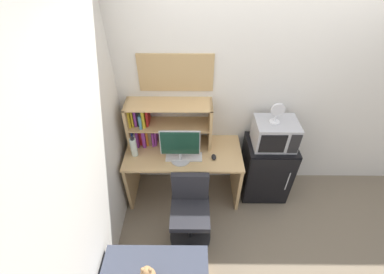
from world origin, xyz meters
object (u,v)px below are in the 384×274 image
at_px(water_bottle, 134,147).
at_px(desk_fan, 277,112).
at_px(keyboard, 184,157).
at_px(hutch_bookshelf, 156,123).
at_px(microwave, 275,134).
at_px(wall_corkboard, 176,73).
at_px(computer_mouse, 214,157).
at_px(monitor, 180,145).
at_px(mini_fridge, 266,169).
at_px(desk_chair, 190,214).

distance_m(water_bottle, desk_fan, 1.59).
bearing_deg(keyboard, hutch_bookshelf, 140.55).
height_order(water_bottle, microwave, microwave).
bearing_deg(wall_corkboard, computer_mouse, -43.76).
distance_m(monitor, mini_fridge, 1.19).
xyz_separation_m(mini_fridge, microwave, (0.00, 0.00, 0.56)).
relative_size(computer_mouse, mini_fridge, 0.11).
xyz_separation_m(microwave, desk_chair, (-0.94, -0.65, -0.58)).
xyz_separation_m(keyboard, microwave, (1.01, 0.15, 0.22)).
xyz_separation_m(computer_mouse, water_bottle, (-0.90, 0.05, 0.10)).
relative_size(keyboard, desk_fan, 1.70).
xyz_separation_m(keyboard, desk_fan, (0.98, 0.14, 0.51)).
bearing_deg(microwave, desk_fan, -172.16).
distance_m(hutch_bookshelf, wall_corkboard, 0.62).
relative_size(water_bottle, wall_corkboard, 0.32).
relative_size(hutch_bookshelf, microwave, 2.05).
bearing_deg(wall_corkboard, desk_chair, -80.16).
relative_size(hutch_bookshelf, desk_chair, 1.10).
relative_size(keyboard, mini_fridge, 0.50).
height_order(keyboard, water_bottle, water_bottle).
bearing_deg(computer_mouse, monitor, -176.18).
bearing_deg(desk_chair, desk_fan, 35.66).
relative_size(hutch_bookshelf, monitor, 2.20).
height_order(hutch_bookshelf, monitor, hutch_bookshelf).
bearing_deg(mini_fridge, desk_fan, -176.68).
bearing_deg(keyboard, water_bottle, 175.84).
distance_m(keyboard, computer_mouse, 0.34).
xyz_separation_m(monitor, wall_corkboard, (-0.04, 0.42, 0.63)).
bearing_deg(microwave, wall_corkboard, 167.58).
height_order(microwave, desk_fan, desk_fan).
relative_size(computer_mouse, wall_corkboard, 0.12).
bearing_deg(keyboard, microwave, 8.23).
distance_m(monitor, computer_mouse, 0.42).
height_order(hutch_bookshelf, keyboard, hutch_bookshelf).
bearing_deg(desk_fan, computer_mouse, -166.65).
bearing_deg(keyboard, mini_fridge, 8.06).
bearing_deg(monitor, desk_chair, -76.64).
xyz_separation_m(hutch_bookshelf, wall_corkboard, (0.24, 0.12, 0.56)).
xyz_separation_m(hutch_bookshelf, monitor, (0.28, -0.30, -0.07)).
height_order(water_bottle, desk_chair, water_bottle).
distance_m(mini_fridge, microwave, 0.56).
bearing_deg(mini_fridge, hutch_bookshelf, 174.84).
bearing_deg(hutch_bookshelf, desk_fan, -5.40).
bearing_deg(monitor, water_bottle, 171.72).
distance_m(mini_fridge, wall_corkboard, 1.62).
height_order(hutch_bookshelf, desk_fan, desk_fan).
xyz_separation_m(hutch_bookshelf, desk_chair, (0.40, -0.77, -0.62)).
height_order(hutch_bookshelf, water_bottle, hutch_bookshelf).
relative_size(desk_fan, wall_corkboard, 0.31).
height_order(hutch_bookshelf, computer_mouse, hutch_bookshelf).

